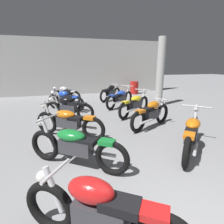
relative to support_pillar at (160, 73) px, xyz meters
name	(u,v)px	position (x,y,z in m)	size (l,w,h in m)	color
back_wall	(81,67)	(-3.13, 4.75, 0.20)	(12.50, 0.24, 3.60)	#B2B2AD
support_pillar	(160,73)	(0.00, 0.00, 0.00)	(0.36, 0.36, 3.20)	#B2B2AD
motorcycle_left_row_0	(99,212)	(-4.32, -6.05, -1.14)	(1.66, 1.24, 0.88)	black
motorcycle_left_row_1	(75,146)	(-4.42, -4.35, -1.15)	(1.80, 1.40, 0.97)	black
motorcycle_left_row_2	(68,122)	(-4.47, -2.79, -1.15)	(1.80, 1.40, 0.97)	black
motorcycle_left_row_3	(68,108)	(-4.38, -1.17, -1.14)	(1.72, 1.15, 0.88)	black
motorcycle_left_row_4	(65,100)	(-4.43, 0.38, -1.14)	(1.55, 1.39, 0.88)	black
motorcycle_left_row_5	(65,94)	(-4.37, 2.07, -1.14)	(1.52, 1.42, 0.88)	black
motorcycle_right_row_1	(192,133)	(-1.80, -4.45, -1.15)	(1.62, 1.60, 0.97)	black
motorcycle_right_row_2	(151,113)	(-1.88, -2.71, -1.14)	(1.81, 0.97, 0.88)	black
motorcycle_right_row_3	(135,104)	(-1.80, -1.24, -1.15)	(1.83, 1.35, 0.97)	black
motorcycle_right_row_4	(120,97)	(-1.89, 0.28, -1.15)	(1.78, 1.42, 0.97)	black
motorcycle_right_row_5	(111,92)	(-1.89, 1.94, -1.14)	(1.58, 1.35, 0.88)	black
oil_drum	(134,88)	(0.30, 3.68, -1.18)	(0.59, 0.59, 0.85)	red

